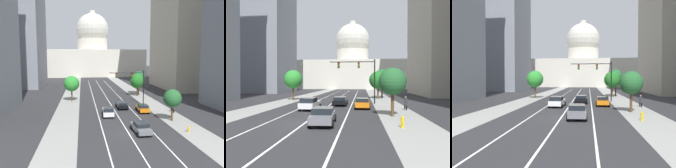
{
  "view_description": "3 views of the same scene",
  "coord_description": "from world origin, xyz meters",
  "views": [
    {
      "loc": [
        -6.02,
        -29.12,
        9.98
      ],
      "look_at": [
        1.9,
        31.07,
        2.95
      ],
      "focal_mm": 36.77,
      "sensor_mm": 36.0,
      "label": 1
    },
    {
      "loc": [
        4.89,
        -18.72,
        3.59
      ],
      "look_at": [
        -0.35,
        30.28,
        3.05
      ],
      "focal_mm": 35.94,
      "sensor_mm": 36.0,
      "label": 2
    },
    {
      "loc": [
        2.83,
        -23.57,
        4.08
      ],
      "look_at": [
        -2.15,
        22.89,
        3.02
      ],
      "focal_mm": 36.44,
      "sensor_mm": 36.0,
      "label": 3
    }
  ],
  "objects": [
    {
      "name": "street_tree_mid_right",
      "position": [
        8.04,
        4.83,
        3.59
      ],
      "size": [
        2.84,
        2.84,
        5.04
      ],
      "color": "#51381E",
      "rests_on": "ground"
    },
    {
      "name": "office_tower_far_left",
      "position": [
        -28.21,
        53.49,
        22.43
      ],
      "size": [
        18.01,
        20.34,
        44.79
      ],
      "color": "gray",
      "rests_on": "ground"
    },
    {
      "name": "street_tree_mid_left",
      "position": [
        -8.4,
        23.58,
        4.03
      ],
      "size": [
        3.54,
        3.54,
        5.82
      ],
      "color": "#51381E",
      "rests_on": "ground"
    },
    {
      "name": "street_tree_far_right",
      "position": [
        9.33,
        31.66,
        4.62
      ],
      "size": [
        3.37,
        3.37,
        6.33
      ],
      "color": "#51381E",
      "rests_on": "ground"
    },
    {
      "name": "fire_hydrant",
      "position": [
        8.03,
        -0.93,
        0.46
      ],
      "size": [
        0.26,
        0.35,
        0.91
      ],
      "color": "yellow",
      "rests_on": "ground"
    },
    {
      "name": "car_gray",
      "position": [
        1.66,
        -0.27,
        0.76
      ],
      "size": [
        2.19,
        4.53,
        1.44
      ],
      "rotation": [
        0.0,
        0.0,
        1.62
      ],
      "color": "slate",
      "rests_on": "ground"
    },
    {
      "name": "lane_stripe_center",
      "position": [
        0.0,
        25.0,
        0.01
      ],
      "size": [
        0.16,
        90.0,
        0.01
      ],
      "primitive_type": "cube",
      "color": "white",
      "rests_on": "ground"
    },
    {
      "name": "car_black",
      "position": [
        1.66,
        14.57,
        0.72
      ],
      "size": [
        2.11,
        4.24,
        1.33
      ],
      "rotation": [
        0.0,
        0.0,
        1.57
      ],
      "color": "black",
      "rests_on": "ground"
    },
    {
      "name": "lane_stripe_left",
      "position": [
        -3.32,
        25.0,
        0.01
      ],
      "size": [
        0.16,
        90.0,
        0.01
      ],
      "primitive_type": "cube",
      "color": "white",
      "rests_on": "ground"
    },
    {
      "name": "ground_plane",
      "position": [
        0.0,
        40.0,
        0.0
      ],
      "size": [
        400.0,
        400.0,
        0.0
      ],
      "primitive_type": "plane",
      "color": "#2B2B2D"
    },
    {
      "name": "cyclist",
      "position": [
        10.41,
        10.36,
        0.85
      ],
      "size": [
        0.36,
        1.7,
        1.72
      ],
      "rotation": [
        0.0,
        0.0,
        1.57
      ],
      "color": "black",
      "rests_on": "ground"
    },
    {
      "name": "sidewalk_left",
      "position": [
        -8.84,
        35.0,
        0.01
      ],
      "size": [
        4.4,
        130.0,
        0.01
      ],
      "primitive_type": "cube",
      "color": "gray",
      "rests_on": "ground"
    },
    {
      "name": "capitol_building",
      "position": [
        0.0,
        100.25,
        11.22
      ],
      "size": [
        54.09,
        28.55,
        35.47
      ],
      "color": "beige",
      "rests_on": "ground"
    },
    {
      "name": "car_orange",
      "position": [
        4.98,
        11.13,
        0.75
      ],
      "size": [
        2.07,
        4.1,
        1.42
      ],
      "rotation": [
        0.0,
        0.0,
        1.55
      ],
      "color": "orange",
      "rests_on": "ground"
    },
    {
      "name": "lane_stripe_right",
      "position": [
        3.32,
        25.0,
        0.01
      ],
      "size": [
        0.16,
        90.0,
        0.01
      ],
      "primitive_type": "cube",
      "color": "white",
      "rests_on": "ground"
    },
    {
      "name": "traffic_signal_mast",
      "position": [
        4.71,
        17.94,
        5.21
      ],
      "size": [
        7.45,
        0.39,
        7.22
      ],
      "color": "black",
      "rests_on": "ground"
    },
    {
      "name": "car_white",
      "position": [
        -1.67,
        9.02,
        0.81
      ],
      "size": [
        2.19,
        4.43,
        1.57
      ],
      "rotation": [
        0.0,
        0.0,
        1.52
      ],
      "color": "silver",
      "rests_on": "ground"
    },
    {
      "name": "sidewalk_right",
      "position": [
        8.84,
        35.0,
        0.01
      ],
      "size": [
        4.4,
        130.0,
        0.01
      ],
      "primitive_type": "cube",
      "color": "gray",
      "rests_on": "ground"
    },
    {
      "name": "street_tree_near_right",
      "position": [
        8.25,
        28.8,
        3.89
      ],
      "size": [
        3.7,
        3.7,
        5.75
      ],
      "color": "#51381E",
      "rests_on": "ground"
    }
  ]
}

